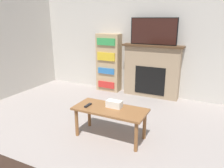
# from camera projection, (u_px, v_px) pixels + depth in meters

# --- Properties ---
(wall_back) EXTENTS (6.08, 0.06, 2.70)m
(wall_back) POSITION_uv_depth(u_px,v_px,m) (144.00, 34.00, 4.75)
(wall_back) COLOR beige
(wall_back) RESTS_ON ground_plane
(fireplace) EXTENTS (1.29, 0.28, 1.14)m
(fireplace) POSITION_uv_depth(u_px,v_px,m) (152.00, 71.00, 4.74)
(fireplace) COLOR tan
(fireplace) RESTS_ON ground_plane
(tv) EXTENTS (0.98, 0.03, 0.55)m
(tv) POSITION_uv_depth(u_px,v_px,m) (153.00, 31.00, 4.48)
(tv) COLOR black
(tv) RESTS_ON fireplace
(coffee_table) EXTENTS (1.04, 0.47, 0.45)m
(coffee_table) POSITION_uv_depth(u_px,v_px,m) (110.00, 113.00, 3.10)
(coffee_table) COLOR brown
(coffee_table) RESTS_ON ground_plane
(tissue_box) EXTENTS (0.22, 0.12, 0.10)m
(tissue_box) POSITION_uv_depth(u_px,v_px,m) (114.00, 104.00, 3.11)
(tissue_box) COLOR white
(tissue_box) RESTS_ON coffee_table
(remote_control) EXTENTS (0.04, 0.15, 0.02)m
(remote_control) POSITION_uv_depth(u_px,v_px,m) (88.00, 105.00, 3.16)
(remote_control) COLOR black
(remote_control) RESTS_ON coffee_table
(bookshelf) EXTENTS (0.56, 0.29, 1.34)m
(bookshelf) POSITION_uv_depth(u_px,v_px,m) (109.00, 63.00, 5.12)
(bookshelf) COLOR tan
(bookshelf) RESTS_ON ground_plane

